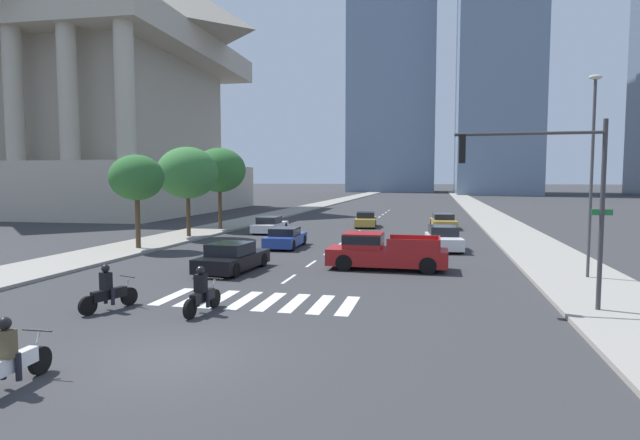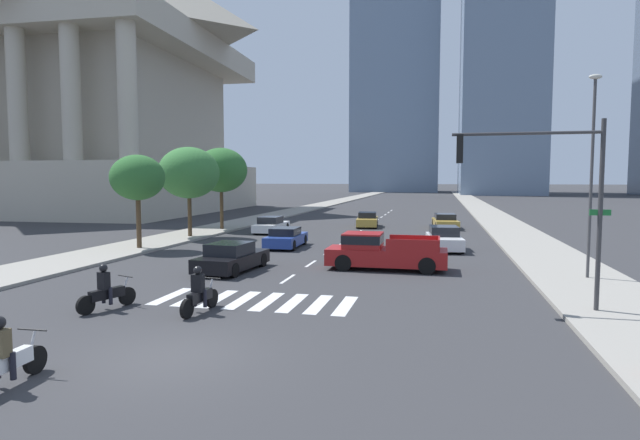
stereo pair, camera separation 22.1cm
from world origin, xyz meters
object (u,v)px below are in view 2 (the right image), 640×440
object	(u,v)px
street_tree_nearest	(137,178)
street_tree_second	(189,173)
pickup_truck	(381,252)
street_lamp_east	(592,162)
motorcycle_lead	(200,294)
sedan_gold_2	(445,222)
sedan_white_4	(271,225)
sedan_gold_3	(367,220)
street_tree_third	(221,170)
sedan_black_0	(232,258)
sedan_blue_1	(286,238)
motorcycle_third	(106,292)
traffic_signal_near	(543,180)
motorcycle_trailing	(4,360)
sedan_white_5	(444,239)

from	to	relation	value
street_tree_nearest	street_tree_second	size ratio (longest dim) A/B	0.87
pickup_truck	street_lamp_east	size ratio (longest dim) A/B	0.67
motorcycle_lead	pickup_truck	bearing A→B (deg)	-21.37
sedan_gold_2	sedan_white_4	xyz separation A→B (m)	(-13.16, -6.70, 0.01)
sedan_gold_3	street_tree_third	world-z (taller)	street_tree_third
sedan_gold_3	street_tree_second	size ratio (longest dim) A/B	0.71
sedan_black_0	sedan_gold_2	world-z (taller)	sedan_black_0
street_tree_third	street_lamp_east	bearing A→B (deg)	-34.91
pickup_truck	sedan_gold_2	xyz separation A→B (m)	(3.11, 21.15, -0.24)
sedan_blue_1	street_tree_third	size ratio (longest dim) A/B	0.66
motorcycle_third	street_lamp_east	distance (m)	18.79
sedan_blue_1	street_tree_second	distance (m)	9.53
sedan_gold_3	traffic_signal_near	xyz separation A→B (m)	(9.14, -27.50, 3.55)
street_lamp_east	street_tree_third	distance (m)	28.04
motorcycle_third	sedan_blue_1	size ratio (longest dim) A/B	0.48
motorcycle_trailing	traffic_signal_near	distance (m)	14.86
motorcycle_trailing	sedan_black_0	size ratio (longest dim) A/B	0.50
motorcycle_third	pickup_truck	distance (m)	12.14
motorcycle_third	sedan_blue_1	bearing A→B (deg)	14.81
pickup_truck	sedan_gold_2	world-z (taller)	pickup_truck
sedan_blue_1	motorcycle_third	bearing A→B (deg)	174.18
motorcycle_trailing	street_tree_third	distance (m)	32.02
street_tree_nearest	street_tree_second	xyz separation A→B (m)	(0.00, 6.36, 0.36)
motorcycle_third	street_tree_nearest	distance (m)	14.85
motorcycle_trailing	traffic_signal_near	size ratio (longest dim) A/B	0.38
sedan_blue_1	sedan_gold_3	xyz separation A→B (m)	(3.00, 14.52, 0.02)
sedan_gold_3	street_tree_nearest	bearing A→B (deg)	-37.48
motorcycle_third	sedan_black_0	world-z (taller)	motorcycle_third
motorcycle_third	street_tree_third	bearing A→B (deg)	34.65
sedan_blue_1	motorcycle_lead	bearing A→B (deg)	-174.67
street_lamp_east	sedan_black_0	bearing A→B (deg)	-175.89
motorcycle_trailing	street_lamp_east	bearing A→B (deg)	-46.44
sedan_white_4	street_tree_third	distance (m)	6.17
sedan_gold_3	sedan_white_5	size ratio (longest dim) A/B	0.96
motorcycle_third	street_tree_nearest	bearing A→B (deg)	47.33
traffic_signal_near	street_lamp_east	distance (m)	6.41
sedan_black_0	motorcycle_third	bearing A→B (deg)	176.00
sedan_white_4	traffic_signal_near	bearing A→B (deg)	-143.77
sedan_white_5	street_lamp_east	xyz separation A→B (m)	(5.63, -8.44, 4.20)
sedan_gold_3	sedan_white_4	bearing A→B (deg)	-51.16
motorcycle_trailing	sedan_blue_1	xyz separation A→B (m)	(-0.69, 21.75, -0.01)
traffic_signal_near	street_tree_third	world-z (taller)	street_tree_third
motorcycle_lead	sedan_blue_1	xyz separation A→B (m)	(-1.83, 15.47, -0.02)
sedan_gold_2	street_lamp_east	distance (m)	23.09
street_tree_nearest	traffic_signal_near	bearing A→B (deg)	-26.12
sedan_black_0	street_tree_nearest	size ratio (longest dim) A/B	0.82
sedan_white_4	motorcycle_third	bearing A→B (deg)	-174.86
motorcycle_lead	sedan_black_0	size ratio (longest dim) A/B	0.46
street_tree_second	street_tree_third	distance (m)	5.52
sedan_gold_2	sedan_white_5	xyz separation A→B (m)	(-0.20, -13.60, 0.06)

